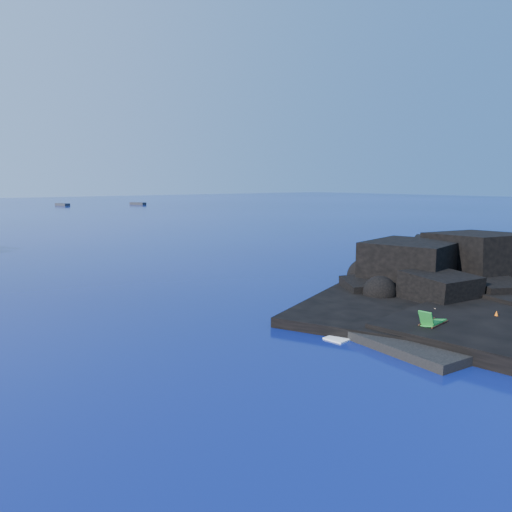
{
  "coord_description": "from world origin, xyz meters",
  "views": [
    {
      "loc": [
        -14.63,
        -10.34,
        6.34
      ],
      "look_at": [
        3.51,
        12.17,
        2.0
      ],
      "focal_mm": 35.0,
      "sensor_mm": 36.0,
      "label": 1
    }
  ],
  "objects_px": {
    "sunbather": "(427,312)",
    "deck_chair": "(434,318)",
    "distant_boat_a": "(62,206)",
    "marker_cone": "(496,316)",
    "distant_boat_b": "(138,205)"
  },
  "relations": [
    {
      "from": "marker_cone",
      "to": "distant_boat_b",
      "type": "distance_m",
      "value": 124.02
    },
    {
      "from": "sunbather",
      "to": "distant_boat_a",
      "type": "height_order",
      "value": "sunbather"
    },
    {
      "from": "deck_chair",
      "to": "distant_boat_b",
      "type": "bearing_deg",
      "value": 62.6
    },
    {
      "from": "sunbather",
      "to": "deck_chair",
      "type": "bearing_deg",
      "value": -128.87
    },
    {
      "from": "distant_boat_b",
      "to": "distant_boat_a",
      "type": "bearing_deg",
      "value": 137.78
    },
    {
      "from": "deck_chair",
      "to": "distant_boat_b",
      "type": "relative_size",
      "value": 0.31
    },
    {
      "from": "deck_chair",
      "to": "distant_boat_a",
      "type": "distance_m",
      "value": 126.22
    },
    {
      "from": "distant_boat_a",
      "to": "distant_boat_b",
      "type": "relative_size",
      "value": 1.0
    },
    {
      "from": "marker_cone",
      "to": "distant_boat_b",
      "type": "relative_size",
      "value": 0.1
    },
    {
      "from": "distant_boat_a",
      "to": "deck_chair",
      "type": "bearing_deg",
      "value": -114.78
    },
    {
      "from": "deck_chair",
      "to": "sunbather",
      "type": "xyz_separation_m",
      "value": [
        1.82,
        1.43,
        -0.34
      ]
    },
    {
      "from": "distant_boat_a",
      "to": "distant_boat_b",
      "type": "height_order",
      "value": "same"
    },
    {
      "from": "distant_boat_b",
      "to": "deck_chair",
      "type": "bearing_deg",
      "value": -130.47
    },
    {
      "from": "deck_chair",
      "to": "distant_boat_a",
      "type": "height_order",
      "value": "deck_chair"
    },
    {
      "from": "marker_cone",
      "to": "distant_boat_a",
      "type": "distance_m",
      "value": 126.63
    }
  ]
}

